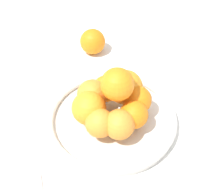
% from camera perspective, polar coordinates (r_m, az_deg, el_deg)
% --- Properties ---
extents(ground_plane, '(4.00, 4.00, 0.00)m').
position_cam_1_polar(ground_plane, '(0.75, 0.00, -5.08)').
color(ground_plane, white).
extents(fruit_bowl, '(0.31, 0.31, 0.03)m').
position_cam_1_polar(fruit_bowl, '(0.74, 0.00, -4.37)').
color(fruit_bowl, silver).
rests_on(fruit_bowl, ground_plane).
extents(orange_pile, '(0.18, 0.19, 0.13)m').
position_cam_1_polar(orange_pile, '(0.70, 0.13, -1.06)').
color(orange_pile, orange).
rests_on(orange_pile, fruit_bowl).
extents(stray_orange, '(0.08, 0.08, 0.08)m').
position_cam_1_polar(stray_orange, '(0.94, -3.56, 9.73)').
color(stray_orange, orange).
rests_on(stray_orange, ground_plane).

